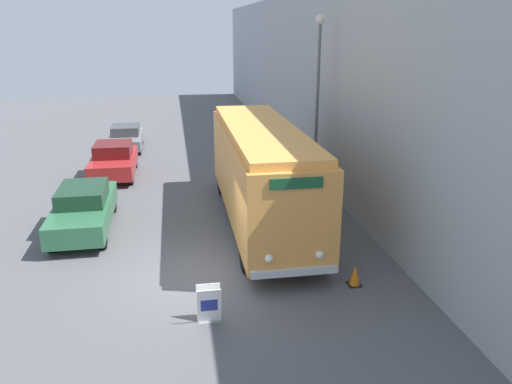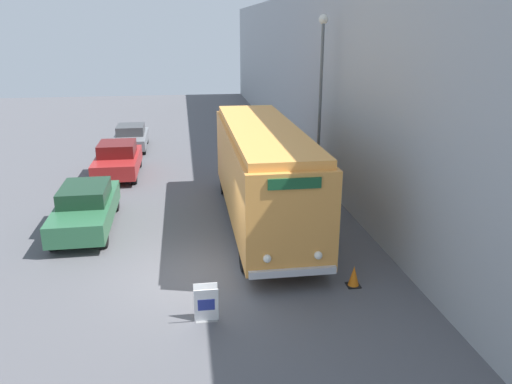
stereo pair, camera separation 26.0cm
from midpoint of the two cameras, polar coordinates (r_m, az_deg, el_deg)
ground_plane at (r=14.28m, az=-7.53°, el=-9.66°), size 80.00×80.00×0.00m
building_wall_right at (r=23.63m, az=6.35°, el=12.19°), size 0.30×60.00×8.36m
vintage_bus at (r=17.24m, az=0.21°, el=2.46°), size 2.45×9.98×3.50m
sign_board at (r=12.12m, az=-6.03°, el=-12.68°), size 0.57×0.35×0.92m
streetlamp at (r=20.15m, az=6.72°, el=12.19°), size 0.36×0.36×7.13m
parked_car_near at (r=18.08m, az=-19.49°, el=-1.78°), size 1.85×4.78×1.53m
parked_car_mid at (r=24.20m, az=-16.25°, el=3.52°), size 1.92×4.24×1.57m
parked_car_far at (r=29.45m, az=-14.88°, el=6.03°), size 1.79×4.14×1.37m
traffic_cone at (r=13.89m, az=10.70°, el=-9.35°), size 0.36×0.36×0.58m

